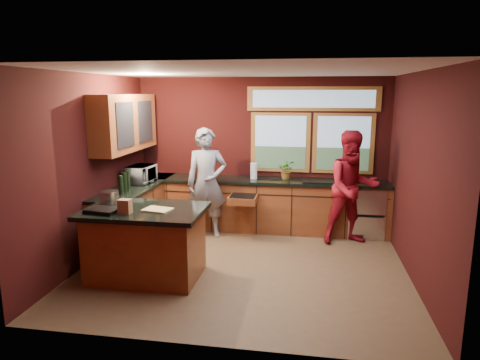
% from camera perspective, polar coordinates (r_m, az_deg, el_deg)
% --- Properties ---
extents(floor, '(4.50, 4.50, 0.00)m').
position_cam_1_polar(floor, '(6.22, 0.53, -11.39)').
color(floor, brown).
rests_on(floor, ground).
extents(room_shell, '(4.52, 4.02, 2.71)m').
position_cam_1_polar(room_shell, '(6.19, -4.47, 5.72)').
color(room_shell, black).
rests_on(room_shell, ground).
extents(back_counter, '(4.50, 0.64, 0.93)m').
position_cam_1_polar(back_counter, '(7.64, 3.97, -3.32)').
color(back_counter, '#592A15').
rests_on(back_counter, floor).
extents(left_counter, '(0.64, 2.30, 0.93)m').
position_cam_1_polar(left_counter, '(7.36, -13.63, -4.20)').
color(left_counter, '#592A15').
rests_on(left_counter, floor).
extents(island, '(1.55, 1.05, 0.95)m').
position_cam_1_polar(island, '(5.85, -12.44, -8.16)').
color(island, '#592A15').
rests_on(island, floor).
extents(person_grey, '(0.78, 0.64, 1.86)m').
position_cam_1_polar(person_grey, '(7.23, -4.46, -0.42)').
color(person_grey, slate).
rests_on(person_grey, floor).
extents(person_red, '(1.07, 0.95, 1.85)m').
position_cam_1_polar(person_red, '(7.11, 14.73, -1.03)').
color(person_red, maroon).
rests_on(person_red, floor).
extents(microwave, '(0.40, 0.56, 0.29)m').
position_cam_1_polar(microwave, '(7.39, -13.06, 0.75)').
color(microwave, '#999999').
rests_on(microwave, left_counter).
extents(potted_plant, '(0.30, 0.26, 0.34)m').
position_cam_1_polar(potted_plant, '(7.54, 6.29, 1.36)').
color(potted_plant, '#999999').
rests_on(potted_plant, back_counter).
extents(paper_towel, '(0.12, 0.12, 0.28)m').
position_cam_1_polar(paper_towel, '(7.55, 1.84, 1.22)').
color(paper_towel, white).
rests_on(paper_towel, back_counter).
extents(cutting_board, '(0.39, 0.32, 0.02)m').
position_cam_1_polar(cutting_board, '(5.59, -10.93, -3.90)').
color(cutting_board, tan).
rests_on(cutting_board, island).
extents(stock_pot, '(0.24, 0.24, 0.18)m').
position_cam_1_polar(stock_pot, '(6.04, -17.00, -2.25)').
color(stock_pot, '#B0AFB4').
rests_on(stock_pot, island).
extents(paper_bag, '(0.15, 0.12, 0.18)m').
position_cam_1_polar(paper_bag, '(5.52, -15.09, -3.42)').
color(paper_bag, brown).
rests_on(paper_bag, island).
extents(black_tray, '(0.44, 0.33, 0.05)m').
position_cam_1_polar(black_tray, '(5.67, -17.82, -3.88)').
color(black_tray, black).
rests_on(black_tray, island).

